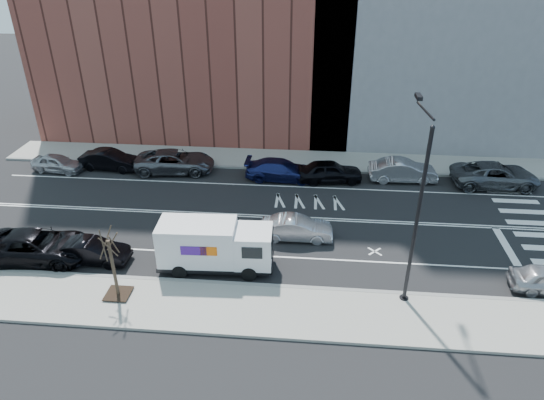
% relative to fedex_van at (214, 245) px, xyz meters
% --- Properties ---
extents(ground, '(120.00, 120.00, 0.00)m').
position_rel_fedex_van_xyz_m(ground, '(2.67, 5.60, -1.45)').
color(ground, black).
rests_on(ground, ground).
extents(sidewalk_near, '(44.00, 3.60, 0.15)m').
position_rel_fedex_van_xyz_m(sidewalk_near, '(2.67, -3.20, -1.37)').
color(sidewalk_near, gray).
rests_on(sidewalk_near, ground).
extents(sidewalk_far, '(44.00, 3.60, 0.15)m').
position_rel_fedex_van_xyz_m(sidewalk_far, '(2.67, 14.40, -1.37)').
color(sidewalk_far, gray).
rests_on(sidewalk_far, ground).
extents(curb_near, '(44.00, 0.25, 0.17)m').
position_rel_fedex_van_xyz_m(curb_near, '(2.67, -1.40, -1.36)').
color(curb_near, gray).
rests_on(curb_near, ground).
extents(curb_far, '(44.00, 0.25, 0.17)m').
position_rel_fedex_van_xyz_m(curb_far, '(2.67, 12.60, -1.36)').
color(curb_far, gray).
rests_on(curb_far, ground).
extents(crosswalk, '(3.00, 14.00, 0.01)m').
position_rel_fedex_van_xyz_m(crosswalk, '(18.67, 5.60, -1.44)').
color(crosswalk, white).
rests_on(crosswalk, ground).
extents(road_markings, '(40.00, 8.60, 0.01)m').
position_rel_fedex_van_xyz_m(road_markings, '(2.67, 5.60, -1.44)').
color(road_markings, white).
rests_on(road_markings, ground).
extents(bldg_brick, '(26.00, 10.00, 22.00)m').
position_rel_fedex_van_xyz_m(bldg_brick, '(-5.33, 21.20, 9.55)').
color(bldg_brick, brown).
rests_on(bldg_brick, ground).
extents(streetlight, '(0.44, 4.02, 9.34)m').
position_rel_fedex_van_xyz_m(streetlight, '(9.67, -1.31, 3.63)').
color(streetlight, black).
rests_on(streetlight, ground).
extents(street_tree, '(1.20, 1.20, 3.75)m').
position_rel_fedex_van_xyz_m(street_tree, '(-4.33, -2.80, 0.01)').
color(street_tree, black).
rests_on(street_tree, ground).
extents(fedex_van, '(6.10, 2.33, 2.75)m').
position_rel_fedex_van_xyz_m(fedex_van, '(0.00, 0.00, 0.00)').
color(fedex_van, black).
rests_on(fedex_van, ground).
extents(far_parked_a, '(4.04, 2.02, 1.32)m').
position_rel_fedex_van_xyz_m(far_parked_a, '(-14.13, 10.90, -0.78)').
color(far_parked_a, '#AFAFB4').
rests_on(far_parked_a, ground).
extents(far_parked_b, '(4.61, 1.95, 1.48)m').
position_rel_fedex_van_xyz_m(far_parked_b, '(-10.35, 11.63, -0.70)').
color(far_parked_b, black).
rests_on(far_parked_b, ground).
extents(far_parked_c, '(6.08, 3.22, 1.63)m').
position_rel_fedex_van_xyz_m(far_parked_c, '(-5.33, 11.67, -0.63)').
color(far_parked_c, '#54555C').
rests_on(far_parked_c, ground).
extents(far_parked_d, '(5.17, 2.21, 1.49)m').
position_rel_fedex_van_xyz_m(far_parked_d, '(2.67, 11.05, -0.70)').
color(far_parked_d, navy).
rests_on(far_parked_d, ground).
extents(far_parked_e, '(4.84, 2.47, 1.58)m').
position_rel_fedex_van_xyz_m(far_parked_e, '(6.22, 11.00, -0.66)').
color(far_parked_e, black).
rests_on(far_parked_e, ground).
extents(far_parked_f, '(4.90, 1.89, 1.59)m').
position_rel_fedex_van_xyz_m(far_parked_f, '(11.47, 11.59, -0.65)').
color(far_parked_f, '#A7A7AC').
rests_on(far_parked_f, ground).
extents(far_parked_g, '(6.11, 3.01, 1.67)m').
position_rel_fedex_van_xyz_m(far_parked_g, '(17.86, 11.34, -0.61)').
color(far_parked_g, '#4E5256').
rests_on(far_parked_g, ground).
extents(driving_sedan, '(4.21, 1.55, 1.38)m').
position_rel_fedex_van_xyz_m(driving_sedan, '(4.18, 3.28, -0.76)').
color(driving_sedan, silver).
rests_on(driving_sedan, ground).
extents(near_parked_rear_a, '(4.09, 1.48, 1.34)m').
position_rel_fedex_van_xyz_m(near_parked_rear_a, '(-6.79, -0.02, -0.77)').
color(near_parked_rear_a, black).
rests_on(near_parked_rear_a, ground).
extents(near_parked_rear_b, '(6.14, 3.10, 1.66)m').
position_rel_fedex_van_xyz_m(near_parked_rear_b, '(-9.87, -0.06, -0.61)').
color(near_parked_rear_b, black).
rests_on(near_parked_rear_b, ground).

